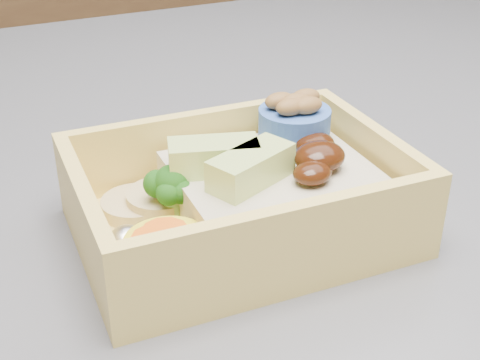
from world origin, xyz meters
name	(u,v)px	position (x,y,z in m)	size (l,w,h in m)	color
bento_box	(248,195)	(-0.01, -0.24, 0.95)	(0.21, 0.16, 0.08)	#F0CE63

